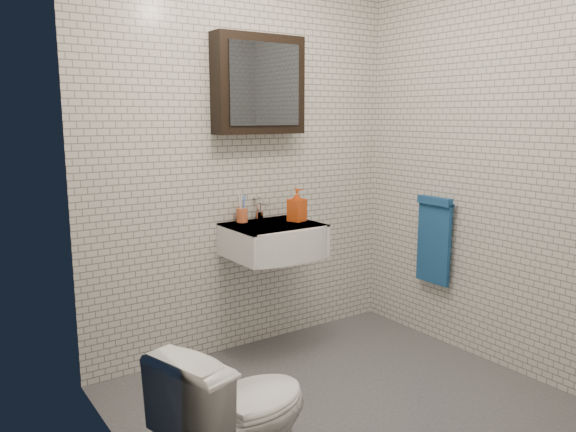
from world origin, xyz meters
The scene contains 9 objects.
ground centered at (0.00, 0.00, 0.01)m, with size 2.20×2.00×0.01m, color #47494E.
room_shell centered at (0.00, 0.00, 1.47)m, with size 2.22×2.02×2.51m.
washbasin centered at (0.05, 0.73, 0.76)m, with size 0.55×0.50×0.20m.
faucet centered at (0.05, 0.93, 0.92)m, with size 0.06×0.20×0.15m.
mirror_cabinet centered at (0.05, 0.93, 1.70)m, with size 0.60×0.15×0.60m.
towel_rail centered at (1.04, 0.35, 0.72)m, with size 0.09×0.30×0.58m.
toothbrush_cup centered at (-0.07, 0.94, 0.90)m, with size 0.08×0.08×0.19m.
soap_bottle centered at (0.23, 0.77, 0.96)m, with size 0.09×0.10×0.21m, color orange.
toilet centered at (-0.80, -0.29, 0.34)m, with size 0.37×0.66×0.67m, color white.
Camera 1 is at (-1.80, -2.09, 1.51)m, focal length 35.00 mm.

